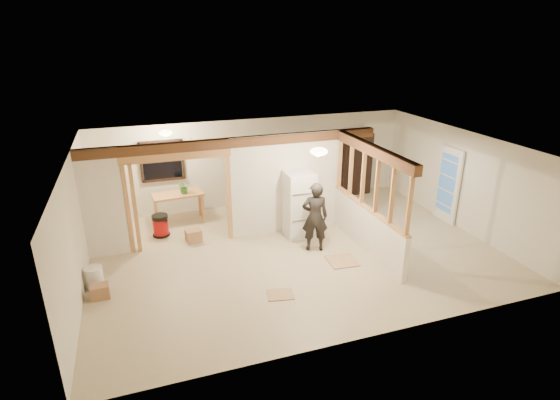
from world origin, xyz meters
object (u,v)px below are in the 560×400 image
object	(u,v)px
woman	(315,217)
refrigerator	(299,204)
work_table	(179,208)
bookshelf	(356,164)
shop_vac	(161,225)

from	to	relation	value
woman	refrigerator	bearing A→B (deg)	-70.96
woman	work_table	size ratio (longest dim) A/B	1.28
work_table	bookshelf	bearing A→B (deg)	-0.70
woman	shop_vac	xyz separation A→B (m)	(-3.32, 1.91, -0.54)
work_table	bookshelf	distance (m)	5.50
work_table	shop_vac	size ratio (longest dim) A/B	2.30
woman	bookshelf	distance (m)	4.08
refrigerator	shop_vac	size ratio (longest dim) A/B	2.91
refrigerator	shop_vac	distance (m)	3.47
work_table	bookshelf	xyz separation A→B (m)	(5.45, 0.46, 0.55)
bookshelf	shop_vac	bearing A→B (deg)	-168.99
woman	shop_vac	distance (m)	3.87
woman	work_table	distance (m)	3.84
refrigerator	shop_vac	world-z (taller)	refrigerator
bookshelf	woman	bearing A→B (deg)	-131.00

